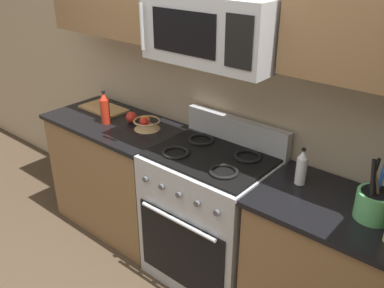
{
  "coord_description": "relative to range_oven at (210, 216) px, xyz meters",
  "views": [
    {
      "loc": [
        1.37,
        -1.19,
        2.1
      ],
      "look_at": [
        -0.06,
        0.5,
        1.03
      ],
      "focal_mm": 39.12,
      "sensor_mm": 36.0,
      "label": 1
    }
  ],
  "objects": [
    {
      "name": "wall_back",
      "position": [
        0.0,
        0.36,
        0.83
      ],
      "size": [
        8.0,
        0.1,
        2.6
      ],
      "primitive_type": "cube",
      "color": "tan",
      "rests_on": "ground"
    },
    {
      "name": "counter_left",
      "position": [
        -0.92,
        -0.0,
        -0.02
      ],
      "size": [
        1.05,
        0.58,
        0.91
      ],
      "color": "olive",
      "rests_on": "ground"
    },
    {
      "name": "range_oven",
      "position": [
        0.0,
        0.0,
        0.0
      ],
      "size": [
        0.76,
        0.63,
        1.09
      ],
      "color": "#B2B5BA",
      "rests_on": "ground"
    },
    {
      "name": "counter_right",
      "position": [
        0.83,
        -0.0,
        -0.02
      ],
      "size": [
        0.88,
        0.58,
        0.91
      ],
      "color": "olive",
      "rests_on": "ground"
    },
    {
      "name": "microwave",
      "position": [
        -0.0,
        0.03,
        1.21
      ],
      "size": [
        0.77,
        0.44,
        0.36
      ],
      "color": "#B2B5BA"
    },
    {
      "name": "utensil_crock",
      "position": [
        0.96,
        0.01,
        0.52
      ],
      "size": [
        0.18,
        0.18,
        0.32
      ],
      "color": "#59AD66",
      "rests_on": "counter_right"
    },
    {
      "name": "fruit_basket",
      "position": [
        -0.62,
        0.05,
        0.48
      ],
      "size": [
        0.19,
        0.19,
        0.09
      ],
      "color": "tan",
      "rests_on": "counter_left"
    },
    {
      "name": "apple_loose",
      "position": [
        -0.79,
        0.06,
        0.48
      ],
      "size": [
        0.08,
        0.08,
        0.08
      ],
      "primitive_type": "sphere",
      "color": "red",
      "rests_on": "counter_left"
    },
    {
      "name": "cutting_board",
      "position": [
        -1.15,
        0.1,
        0.44
      ],
      "size": [
        0.38,
        0.21,
        0.02
      ],
      "primitive_type": "cube",
      "rotation": [
        0.0,
        0.0,
        -0.01
      ],
      "color": "tan",
      "rests_on": "counter_left"
    },
    {
      "name": "bottle_vinegar",
      "position": [
        0.55,
        0.07,
        0.53
      ],
      "size": [
        0.06,
        0.06,
        0.21
      ],
      "color": "silver",
      "rests_on": "counter_right"
    },
    {
      "name": "bottle_hot_sauce",
      "position": [
        -0.92,
        -0.07,
        0.55
      ],
      "size": [
        0.07,
        0.07,
        0.25
      ],
      "color": "red",
      "rests_on": "counter_left"
    }
  ]
}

